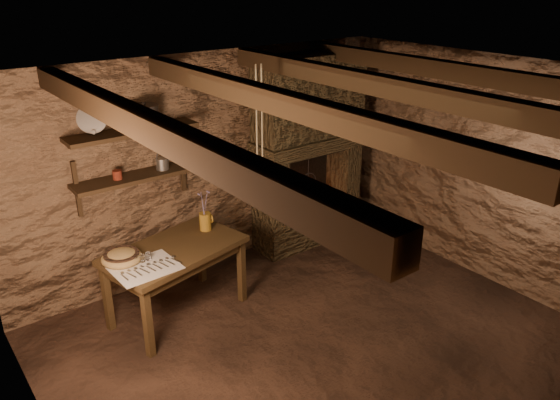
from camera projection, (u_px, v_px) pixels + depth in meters
floor at (325, 349)px, 4.91m from camera, size 4.50×4.50×0.00m
back_wall at (206, 165)px, 5.92m from camera, size 4.50×0.04×2.40m
left_wall at (44, 330)px, 3.19m from camera, size 0.04×4.00×2.40m
right_wall at (490, 172)px, 5.70m from camera, size 0.04×4.00×2.40m
ceiling at (335, 81)px, 3.98m from camera, size 4.50×4.00×0.04m
beam_far_left at (145, 125)px, 3.18m from camera, size 0.14×3.95×0.16m
beam_mid_left at (281, 102)px, 3.74m from camera, size 0.14×3.95×0.16m
beam_mid_right at (382, 85)px, 4.30m from camera, size 0.14×3.95×0.16m
beam_far_right at (460, 72)px, 4.85m from camera, size 0.14×3.95×0.16m
shelf_lower at (137, 177)px, 5.29m from camera, size 1.25×0.30×0.04m
shelf_upper at (133, 132)px, 5.11m from camera, size 1.25×0.30×0.04m
hearth at (308, 147)px, 6.43m from camera, size 1.43×0.51×2.30m
work_table at (177, 279)px, 5.27m from camera, size 1.42×1.00×0.74m
linen_cloth at (145, 268)px, 4.78m from camera, size 0.56×0.46×0.01m
pewter_cutlery_row at (146, 268)px, 4.76m from camera, size 0.47×0.19×0.01m
drinking_glasses at (142, 259)px, 4.85m from camera, size 0.18×0.05×0.07m
stoneware_jug at (205, 213)px, 5.42m from camera, size 0.15×0.15×0.41m
wooden_bowl at (122, 258)px, 4.86m from camera, size 0.40×0.40×0.13m
iron_stockpot at (145, 117)px, 5.14m from camera, size 0.32×0.32×0.20m
tin_pan at (92, 119)px, 4.94m from camera, size 0.29×0.22×0.27m
small_kettle at (162, 164)px, 5.41m from camera, size 0.20×0.18×0.18m
rusty_tin at (117, 175)px, 5.15m from camera, size 0.09×0.09×0.09m
red_pot at (308, 189)px, 6.58m from camera, size 0.25×0.25×0.54m
hanging_ropes at (259, 129)px, 5.01m from camera, size 0.08×0.08×1.20m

